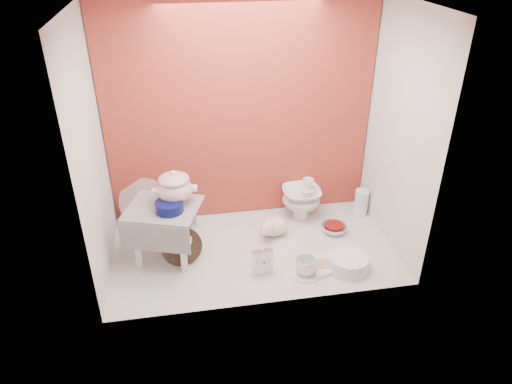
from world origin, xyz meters
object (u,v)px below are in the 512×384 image
(floral_platter, at_px, (144,203))
(blue_white_vase, at_px, (173,214))
(porcelain_tower, at_px, (301,198))
(plush_pig, at_px, (274,226))
(step_stool, at_px, (166,232))
(gold_rim_teacup, at_px, (306,266))
(mantel_clock, at_px, (262,261))
(crystal_bowl, at_px, (334,229))
(soup_tureen, at_px, (174,187))
(dinner_plate_stack, at_px, (348,262))

(floral_platter, relative_size, blue_white_vase, 1.62)
(floral_platter, xyz_separation_m, porcelain_tower, (1.09, -0.09, -0.02))
(plush_pig, distance_m, porcelain_tower, 0.32)
(step_stool, distance_m, floral_platter, 0.43)
(gold_rim_teacup, distance_m, porcelain_tower, 0.66)
(floral_platter, height_order, gold_rim_teacup, floral_platter)
(mantel_clock, relative_size, gold_rim_teacup, 1.41)
(plush_pig, bearing_deg, mantel_clock, -135.70)
(floral_platter, relative_size, plush_pig, 1.47)
(porcelain_tower, bearing_deg, crystal_bowl, -52.73)
(soup_tureen, height_order, plush_pig, soup_tureen)
(soup_tureen, height_order, blue_white_vase, soup_tureen)
(blue_white_vase, bearing_deg, dinner_plate_stack, -31.71)
(floral_platter, distance_m, crystal_bowl, 1.32)
(step_stool, relative_size, blue_white_vase, 1.94)
(soup_tureen, bearing_deg, step_stool, -148.59)
(blue_white_vase, height_order, plush_pig, blue_white_vase)
(soup_tureen, xyz_separation_m, plush_pig, (0.63, 0.07, -0.40))
(step_stool, bearing_deg, floral_platter, 128.62)
(step_stool, bearing_deg, crystal_bowl, 23.13)
(gold_rim_teacup, bearing_deg, step_stool, 158.15)
(soup_tureen, distance_m, blue_white_vase, 0.46)
(blue_white_vase, distance_m, dinner_plate_stack, 1.22)
(soup_tureen, height_order, floral_platter, soup_tureen)
(soup_tureen, height_order, gold_rim_teacup, soup_tureen)
(step_stool, xyz_separation_m, floral_platter, (-0.14, 0.40, -0.01))
(crystal_bowl, bearing_deg, blue_white_vase, 167.07)
(crystal_bowl, bearing_deg, porcelain_tower, 127.27)
(gold_rim_teacup, bearing_deg, porcelain_tower, 78.18)
(dinner_plate_stack, relative_size, porcelain_tower, 0.85)
(porcelain_tower, bearing_deg, dinner_plate_stack, -77.53)
(mantel_clock, bearing_deg, crystal_bowl, 23.35)
(plush_pig, bearing_deg, floral_platter, 137.51)
(step_stool, xyz_separation_m, dinner_plate_stack, (1.09, -0.31, -0.14))
(dinner_plate_stack, bearing_deg, floral_platter, 149.73)
(floral_platter, bearing_deg, plush_pig, -18.74)
(step_stool, bearing_deg, gold_rim_teacup, -2.79)
(gold_rim_teacup, relative_size, crystal_bowl, 0.76)
(floral_platter, height_order, crystal_bowl, floral_platter)
(blue_white_vase, bearing_deg, floral_platter, 158.33)
(dinner_plate_stack, relative_size, crystal_bowl, 1.51)
(gold_rim_teacup, xyz_separation_m, dinner_plate_stack, (0.27, 0.01, -0.02))
(soup_tureen, xyz_separation_m, crystal_bowl, (1.05, 0.03, -0.45))
(step_stool, xyz_separation_m, plush_pig, (0.71, 0.11, -0.11))
(blue_white_vase, relative_size, mantel_clock, 1.18)
(blue_white_vase, bearing_deg, gold_rim_teacup, -40.45)
(soup_tureen, xyz_separation_m, dinner_plate_stack, (1.01, -0.36, -0.43))
(blue_white_vase, distance_m, gold_rim_teacup, 1.01)
(gold_rim_teacup, height_order, porcelain_tower, porcelain_tower)
(soup_tureen, relative_size, blue_white_vase, 1.18)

